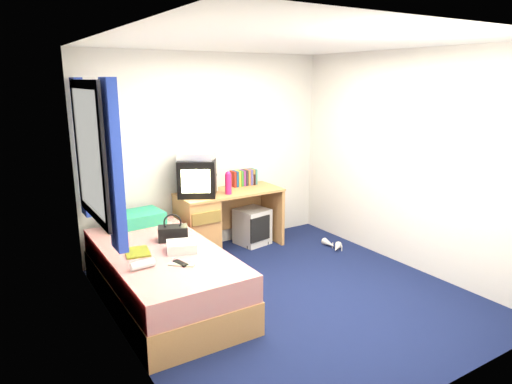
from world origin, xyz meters
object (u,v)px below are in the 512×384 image
crt_tv (197,178)px  desk (210,221)px  handbag (173,233)px  vcr (197,156)px  remote_control (181,263)px  picture_frame (252,179)px  aerosol_can (216,183)px  white_heels (333,246)px  pink_water_bottle (228,184)px  water_bottle (142,265)px  magazine (137,252)px  storage_cube (252,226)px  colour_swatch_fan (182,265)px  towel (181,246)px  bed (163,276)px  pillow (134,219)px

crt_tv → desk: bearing=29.8°
handbag → desk: bearing=65.2°
desk → vcr: (-0.14, 0.00, 0.81)m
vcr → remote_control: size_ratio=2.55×
desk → remote_control: size_ratio=8.12×
picture_frame → aerosol_can: size_ratio=0.74×
handbag → remote_control: 0.63m
crt_tv → handbag: bearing=-100.0°
vcr → white_heels: size_ratio=1.08×
pink_water_bottle → water_bottle: size_ratio=1.22×
magazine → storage_cube: bearing=26.6°
crt_tv → handbag: size_ratio=1.77×
pink_water_bottle → colour_swatch_fan: (-1.14, -1.23, -0.33)m
towel → water_bottle: (-0.44, -0.20, -0.01)m
towel → remote_control: bearing=-114.5°
bed → pink_water_bottle: pink_water_bottle is taller
colour_swatch_fan → pink_water_bottle: bearing=47.4°
white_heels → towel: bearing=-170.8°
pillow → white_heels: bearing=-15.7°
towel → remote_control: size_ratio=1.65×
magazine → water_bottle: water_bottle is taller
handbag → crt_tv: bearing=71.2°
vcr → colour_swatch_fan: vcr is taller
water_bottle → desk: bearing=45.3°
picture_frame → towel: (-1.50, -1.20, -0.24)m
bed → picture_frame: picture_frame is taller
handbag → bed: bearing=-115.7°
vcr → handbag: vcr is taller
handbag → colour_swatch_fan: bearing=-85.0°
crt_tv → remote_control: size_ratio=3.57×
remote_control → bed: bearing=78.2°
pink_water_bottle → white_heels: pink_water_bottle is taller
picture_frame → handbag: 1.72m
aerosol_can → white_heels: 1.67m
aerosol_can → remote_control: 1.83m
picture_frame → colour_swatch_fan: (-1.64, -1.51, -0.27)m
aerosol_can → handbag: bearing=-137.3°
pillow → desk: (0.94, 0.06, -0.20)m
crt_tv → magazine: 1.42m
water_bottle → white_heels: (2.62, 0.55, -0.54)m
desk → crt_tv: (-0.14, -0.00, 0.56)m
storage_cube → white_heels: (0.76, -0.71, -0.19)m
crt_tv → water_bottle: size_ratio=2.85×
pillow → picture_frame: bearing=7.0°
bed → water_bottle: water_bottle is taller
water_bottle → vcr: bearing=48.8°
desk → white_heels: size_ratio=3.43×
towel → magazine: size_ratio=0.94×
pillow → towel: 1.01m
pillow → picture_frame: (1.63, 0.20, 0.21)m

